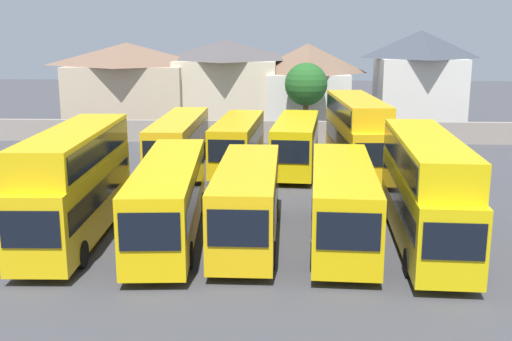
# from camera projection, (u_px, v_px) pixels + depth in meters

# --- Properties ---
(ground) EXTENTS (140.00, 140.00, 0.00)m
(ground) POSITION_uv_depth(u_px,v_px,m) (265.00, 159.00, 45.31)
(ground) COLOR #424247
(depot_boundary_wall) EXTENTS (56.00, 0.50, 1.80)m
(depot_boundary_wall) POSITION_uv_depth(u_px,v_px,m) (268.00, 132.00, 51.72)
(depot_boundary_wall) COLOR gray
(depot_boundary_wall) RESTS_ON ground
(bus_1) EXTENTS (2.85, 11.13, 4.95)m
(bus_1) POSITION_uv_depth(u_px,v_px,m) (75.00, 179.00, 27.60)
(bus_1) COLOR yellow
(bus_1) RESTS_ON ground
(bus_2) EXTENTS (3.31, 12.17, 3.49)m
(bus_2) POSITION_uv_depth(u_px,v_px,m) (169.00, 196.00, 27.84)
(bus_2) COLOR yellow
(bus_2) RESTS_ON ground
(bus_3) EXTENTS (2.69, 10.25, 3.45)m
(bus_3) POSITION_uv_depth(u_px,v_px,m) (247.00, 199.00, 27.41)
(bus_3) COLOR yellow
(bus_3) RESTS_ON ground
(bus_4) EXTENTS (3.11, 10.87, 3.46)m
(bus_4) POSITION_uv_depth(u_px,v_px,m) (342.00, 199.00, 27.28)
(bus_4) COLOR #E4B80D
(bus_4) RESTS_ON ground
(bus_5) EXTENTS (2.97, 11.54, 4.78)m
(bus_5) POSITION_uv_depth(u_px,v_px,m) (426.00, 185.00, 26.77)
(bus_5) COLOR yellow
(bus_5) RESTS_ON ground
(bus_6) EXTENTS (2.63, 12.01, 3.41)m
(bus_6) POSITION_uv_depth(u_px,v_px,m) (179.00, 140.00, 42.04)
(bus_6) COLOR yellow
(bus_6) RESTS_ON ground
(bus_7) EXTENTS (3.10, 10.20, 3.36)m
(bus_7) POSITION_uv_depth(u_px,v_px,m) (238.00, 141.00, 41.65)
(bus_7) COLOR #E5B410
(bus_7) RESTS_ON ground
(bus_8) EXTENTS (3.41, 10.36, 3.41)m
(bus_8) POSITION_uv_depth(u_px,v_px,m) (296.00, 142.00, 41.27)
(bus_8) COLOR yellow
(bus_8) RESTS_ON ground
(bus_9) EXTENTS (3.32, 11.65, 4.83)m
(bus_9) POSITION_uv_depth(u_px,v_px,m) (357.00, 130.00, 41.08)
(bus_9) COLOR yellow
(bus_9) RESTS_ON ground
(house_terrace_left) EXTENTS (11.36, 7.27, 7.99)m
(house_terrace_left) POSITION_uv_depth(u_px,v_px,m) (129.00, 85.00, 58.49)
(house_terrace_left) COLOR #C6B293
(house_terrace_left) RESTS_ON ground
(house_terrace_centre) EXTENTS (9.82, 7.76, 8.24)m
(house_terrace_centre) POSITION_uv_depth(u_px,v_px,m) (227.00, 83.00, 59.15)
(house_terrace_centre) COLOR beige
(house_terrace_centre) RESTS_ON ground
(house_terrace_right) EXTENTS (7.85, 8.10, 7.91)m
(house_terrace_right) POSITION_uv_depth(u_px,v_px,m) (307.00, 85.00, 58.54)
(house_terrace_right) COLOR silver
(house_terrace_right) RESTS_ON ground
(house_terrace_far_right) EXTENTS (7.92, 7.04, 9.12)m
(house_terrace_far_right) POSITION_uv_depth(u_px,v_px,m) (419.00, 80.00, 57.43)
(house_terrace_far_right) COLOR silver
(house_terrace_far_right) RESTS_ON ground
(tree_left_of_lot) EXTENTS (3.65, 3.65, 6.45)m
(tree_left_of_lot) POSITION_uv_depth(u_px,v_px,m) (306.00, 85.00, 53.19)
(tree_left_of_lot) COLOR brown
(tree_left_of_lot) RESTS_ON ground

